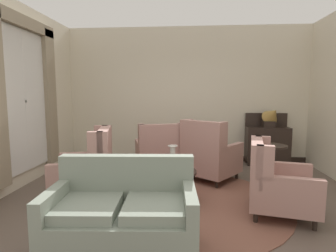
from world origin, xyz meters
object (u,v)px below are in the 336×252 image
object	(u,v)px
sideboard	(267,143)
armchair_beside_settee	(89,171)
armchair_back_corner	(160,153)
gramophone	(272,116)
side_table	(271,163)
armchair_foreground_right	(209,156)
porcelain_vase	(173,160)
settee	(123,214)
armchair_near_window	(276,183)
coffee_table	(170,177)

from	to	relation	value
sideboard	armchair_beside_settee	bearing A→B (deg)	-143.37
armchair_back_corner	gramophone	xyz separation A→B (m)	(2.33, 0.90, 0.66)
side_table	gramophone	world-z (taller)	gramophone
armchair_back_corner	armchair_foreground_right	distance (m)	0.96
porcelain_vase	side_table	bearing A→B (deg)	25.20
side_table	sideboard	xyz separation A→B (m)	(0.36, 1.60, 0.05)
sideboard	gramophone	xyz separation A→B (m)	(0.05, -0.09, 0.61)
porcelain_vase	armchair_beside_settee	size ratio (longest dim) A/B	0.35
settee	armchair_near_window	size ratio (longest dim) A/B	1.49
side_table	armchair_foreground_right	bearing A→B (deg)	161.13
armchair_near_window	armchair_foreground_right	size ratio (longest dim) A/B	0.83
porcelain_vase	armchair_near_window	world-z (taller)	armchair_near_window
armchair_beside_settee	armchair_back_corner	bearing A→B (deg)	134.66
settee	armchair_back_corner	bearing A→B (deg)	84.71
armchair_near_window	gramophone	size ratio (longest dim) A/B	1.84
armchair_back_corner	armchair_near_window	xyz separation A→B (m)	(1.70, -1.59, -0.01)
armchair_back_corner	sideboard	bearing A→B (deg)	-172.79
porcelain_vase	sideboard	distance (m)	3.05
porcelain_vase	armchair_near_window	bearing A→B (deg)	-10.11
armchair_back_corner	armchair_near_window	distance (m)	2.32
coffee_table	sideboard	size ratio (longest dim) A/B	0.68
armchair_foreground_right	side_table	size ratio (longest dim) A/B	1.59
porcelain_vase	armchair_back_corner	size ratio (longest dim) A/B	0.36
coffee_table	porcelain_vase	xyz separation A→B (m)	(0.04, -0.04, 0.26)
porcelain_vase	armchair_back_corner	world-z (taller)	armchair_back_corner
porcelain_vase	armchair_beside_settee	world-z (taller)	armchair_beside_settee
coffee_table	armchair_near_window	size ratio (longest dim) A/B	0.79
porcelain_vase	sideboard	xyz separation A→B (m)	(1.95, 2.34, -0.15)
porcelain_vase	armchair_foreground_right	xyz separation A→B (m)	(0.59, 1.08, -0.17)
settee	side_table	xyz separation A→B (m)	(1.99, 2.02, 0.03)
settee	armchair_beside_settee	distance (m)	1.51
coffee_table	armchair_foreground_right	distance (m)	1.22
porcelain_vase	armchair_foreground_right	bearing A→B (deg)	61.49
armchair_foreground_right	side_table	xyz separation A→B (m)	(0.99, -0.34, -0.02)
armchair_back_corner	sideboard	xyz separation A→B (m)	(2.28, 1.00, 0.06)
armchair_beside_settee	gramophone	distance (m)	3.98
armchair_back_corner	sideboard	size ratio (longest dim) A/B	0.93
armchair_near_window	side_table	bearing A→B (deg)	-0.54
porcelain_vase	armchair_foreground_right	size ratio (longest dim) A/B	0.32
settee	armchair_back_corner	size ratio (longest dim) A/B	1.36
settee	gramophone	xyz separation A→B (m)	(2.40, 3.52, 0.69)
porcelain_vase	armchair_beside_settee	distance (m)	1.23
porcelain_vase	armchair_near_window	xyz separation A→B (m)	(1.36, -0.24, -0.22)
sideboard	side_table	bearing A→B (deg)	-102.83
armchair_near_window	armchair_beside_settee	bearing A→B (deg)	97.03
settee	side_table	world-z (taller)	settee
porcelain_vase	sideboard	world-z (taller)	sideboard
armchair_near_window	side_table	xyz separation A→B (m)	(0.22, 0.99, 0.02)
side_table	settee	bearing A→B (deg)	-134.53
armchair_back_corner	gramophone	world-z (taller)	gramophone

